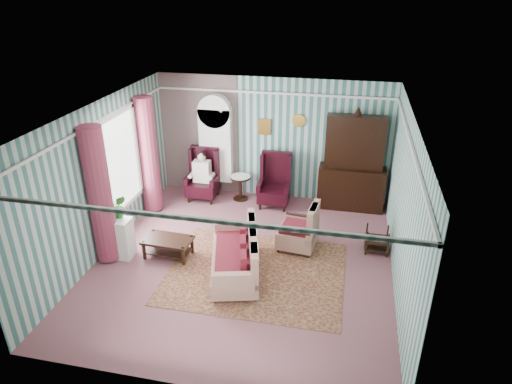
% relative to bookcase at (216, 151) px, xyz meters
% --- Properties ---
extents(floor, '(6.00, 6.00, 0.00)m').
position_rel_bookcase_xyz_m(floor, '(1.35, -2.84, -1.12)').
color(floor, brown).
rests_on(floor, ground).
extents(room_shell, '(5.53, 6.02, 2.91)m').
position_rel_bookcase_xyz_m(room_shell, '(0.73, -2.66, 0.89)').
color(room_shell, '#396764').
rests_on(room_shell, ground).
extents(bookcase, '(0.80, 0.28, 2.24)m').
position_rel_bookcase_xyz_m(bookcase, '(0.00, 0.00, 0.00)').
color(bookcase, white).
rests_on(bookcase, floor).
extents(dresser_hutch, '(1.50, 0.56, 2.36)m').
position_rel_bookcase_xyz_m(dresser_hutch, '(3.25, -0.12, 0.06)').
color(dresser_hutch, black).
rests_on(dresser_hutch, floor).
extents(wingback_left, '(0.76, 0.80, 1.25)m').
position_rel_bookcase_xyz_m(wingback_left, '(-0.25, -0.39, -0.50)').
color(wingback_left, black).
rests_on(wingback_left, floor).
extents(wingback_right, '(0.76, 0.80, 1.25)m').
position_rel_bookcase_xyz_m(wingback_right, '(1.50, -0.39, -0.50)').
color(wingback_right, black).
rests_on(wingback_right, floor).
extents(seated_woman, '(0.44, 0.40, 1.18)m').
position_rel_bookcase_xyz_m(seated_woman, '(-0.25, -0.39, -0.53)').
color(seated_woman, white).
rests_on(seated_woman, floor).
extents(round_side_table, '(0.50, 0.50, 0.60)m').
position_rel_bookcase_xyz_m(round_side_table, '(0.65, -0.24, -0.82)').
color(round_side_table, black).
rests_on(round_side_table, floor).
extents(nest_table, '(0.45, 0.38, 0.54)m').
position_rel_bookcase_xyz_m(nest_table, '(3.82, -1.94, -0.85)').
color(nest_table, black).
rests_on(nest_table, floor).
extents(plant_stand, '(0.55, 0.35, 0.80)m').
position_rel_bookcase_xyz_m(plant_stand, '(-1.05, -3.14, -0.72)').
color(plant_stand, white).
rests_on(plant_stand, floor).
extents(rug, '(3.20, 2.60, 0.01)m').
position_rel_bookcase_xyz_m(rug, '(1.65, -3.14, -1.11)').
color(rug, '#52201B').
rests_on(rug, floor).
extents(sofa, '(1.49, 2.01, 1.00)m').
position_rel_bookcase_xyz_m(sofa, '(1.28, -3.25, -0.62)').
color(sofa, '#BFB494').
rests_on(sofa, floor).
extents(floral_armchair, '(0.90, 0.89, 0.92)m').
position_rel_bookcase_xyz_m(floral_armchair, '(2.28, -2.12, -0.66)').
color(floral_armchair, '#B4B08C').
rests_on(floral_armchair, floor).
extents(coffee_table, '(0.95, 0.59, 0.39)m').
position_rel_bookcase_xyz_m(coffee_table, '(-0.12, -2.96, -0.93)').
color(coffee_table, black).
rests_on(coffee_table, floor).
extents(potted_plant_a, '(0.42, 0.37, 0.43)m').
position_rel_bookcase_xyz_m(potted_plant_a, '(-1.11, -3.28, -0.10)').
color(potted_plant_a, '#1E4B17').
rests_on(potted_plant_a, plant_stand).
extents(potted_plant_b, '(0.31, 0.28, 0.45)m').
position_rel_bookcase_xyz_m(potted_plant_b, '(-0.99, -3.03, -0.09)').
color(potted_plant_b, '#214E18').
rests_on(potted_plant_b, plant_stand).
extents(potted_plant_c, '(0.22, 0.22, 0.34)m').
position_rel_bookcase_xyz_m(potted_plant_c, '(-1.11, -3.13, -0.15)').
color(potted_plant_c, '#1B5720').
rests_on(potted_plant_c, plant_stand).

